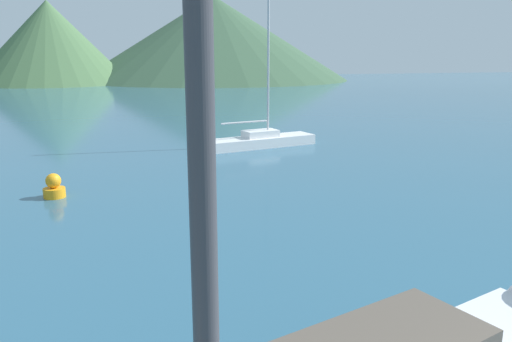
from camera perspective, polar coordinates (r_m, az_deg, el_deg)
The scene contains 5 objects.
streetlamp at distance 2.10m, azimuth -6.23°, elevation 1.76°, with size 0.46×0.46×5.18m.
sailboat_inner at distance 28.13m, azimuth 0.52°, elevation 3.69°, with size 6.63×2.91×10.02m.
buoy_marker at distance 19.56m, azimuth -22.09°, elevation -1.76°, with size 0.78×0.78×0.89m.
hill_west at distance 97.42m, azimuth -22.52°, elevation 13.43°, with size 27.48×27.48×14.27m.
hill_central at distance 104.95m, azimuth -4.86°, elevation 14.88°, with size 54.22×54.22×16.52m.
Camera 1 is at (-5.04, -1.92, 5.09)m, focal length 35.00 mm.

